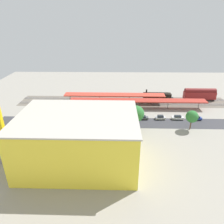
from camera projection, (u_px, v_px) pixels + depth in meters
name	position (u px, v px, depth m)	size (l,w,h in m)	color
ground_plane	(125.00, 120.00, 85.82)	(166.30, 166.30, 0.00)	gray
rail_bed	(123.00, 102.00, 104.91)	(103.93, 14.26, 0.01)	#665E54
street_asphalt	(125.00, 123.00, 83.69)	(103.93, 9.00, 0.01)	#38383D
track_rails	(123.00, 101.00, 104.83)	(103.93, 8.91, 0.12)	#9E9EA8
platform_canopy_near	(138.00, 100.00, 95.96)	(63.03, 5.70, 4.03)	#A82D23
platform_canopy_far	(114.00, 95.00, 102.39)	(49.54, 5.67, 4.23)	#C63D2D
locomotive	(158.00, 96.00, 106.68)	(15.66, 3.19, 5.35)	black
passenger_coach	(200.00, 94.00, 105.80)	(16.08, 3.32, 6.14)	black
parked_car_0	(196.00, 118.00, 85.77)	(4.58, 1.84, 1.64)	black
parked_car_1	(178.00, 118.00, 86.20)	(4.75, 2.09, 1.70)	black
parked_car_2	(160.00, 118.00, 86.24)	(4.21, 1.96, 1.75)	black
parked_car_3	(142.00, 118.00, 86.32)	(4.73, 1.78, 1.55)	black
parked_car_4	(127.00, 118.00, 86.08)	(4.48, 1.79, 1.76)	black
parked_car_5	(108.00, 117.00, 86.80)	(4.28, 1.92, 1.68)	black
parked_car_6	(91.00, 117.00, 86.88)	(4.37, 2.09, 1.76)	black
parked_car_7	(76.00, 117.00, 86.57)	(4.79, 1.86, 1.65)	black
construction_building	(79.00, 140.00, 58.45)	(32.01, 22.60, 14.41)	yellow
construction_roof_slab	(77.00, 116.00, 55.38)	(32.61, 23.20, 0.40)	#B7B2A8
box_truck_0	(119.00, 129.00, 75.85)	(8.25, 2.34, 3.39)	black
street_tree_0	(79.00, 115.00, 78.06)	(5.46, 5.46, 8.17)	brown
street_tree_1	(136.00, 114.00, 77.01)	(6.18, 6.18, 9.25)	brown
street_tree_2	(57.00, 118.00, 77.60)	(4.15, 4.15, 6.36)	brown
street_tree_3	(192.00, 117.00, 76.69)	(4.58, 4.58, 7.60)	brown
traffic_light	(81.00, 109.00, 86.22)	(0.50, 0.36, 5.95)	#333333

